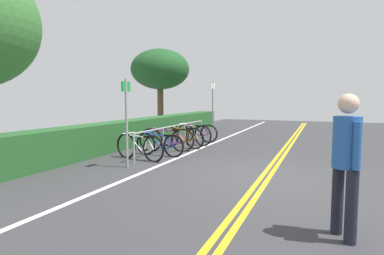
# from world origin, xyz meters

# --- Properties ---
(ground_plane) EXTENTS (35.95, 12.36, 0.05)m
(ground_plane) POSITION_xyz_m (0.00, 0.00, -0.03)
(ground_plane) COLOR #353538
(centre_line_yellow_inner) EXTENTS (32.36, 0.10, 0.00)m
(centre_line_yellow_inner) POSITION_xyz_m (0.00, -0.08, 0.00)
(centre_line_yellow_inner) COLOR gold
(centre_line_yellow_inner) RESTS_ON ground_plane
(centre_line_yellow_outer) EXTENTS (32.36, 0.10, 0.00)m
(centre_line_yellow_outer) POSITION_xyz_m (0.00, 0.08, 0.00)
(centre_line_yellow_outer) COLOR gold
(centre_line_yellow_outer) RESTS_ON ground_plane
(bike_lane_stripe_white) EXTENTS (32.36, 0.12, 0.00)m
(bike_lane_stripe_white) POSITION_xyz_m (0.00, 2.67, 0.00)
(bike_lane_stripe_white) COLOR white
(bike_lane_stripe_white) RESTS_ON ground_plane
(bike_rack) EXTENTS (5.06, 0.05, 0.79)m
(bike_rack) POSITION_xyz_m (2.80, 3.43, 0.60)
(bike_rack) COLOR #9EA0A5
(bike_rack) RESTS_ON ground_plane
(bicycle_0) EXTENTS (0.54, 1.72, 0.75)m
(bicycle_0) POSITION_xyz_m (0.77, 3.55, 0.35)
(bicycle_0) COLOR black
(bicycle_0) RESTS_ON ground_plane
(bicycle_1) EXTENTS (0.46, 1.65, 0.70)m
(bicycle_1) POSITION_xyz_m (1.54, 3.33, 0.33)
(bicycle_1) COLOR black
(bicycle_1) RESTS_ON ground_plane
(bicycle_2) EXTENTS (0.60, 1.74, 0.78)m
(bicycle_2) POSITION_xyz_m (2.32, 3.48, 0.37)
(bicycle_2) COLOR black
(bicycle_2) RESTS_ON ground_plane
(bicycle_3) EXTENTS (0.54, 1.75, 0.76)m
(bicycle_3) POSITION_xyz_m (3.20, 3.33, 0.35)
(bicycle_3) COLOR black
(bicycle_3) RESTS_ON ground_plane
(bicycle_4) EXTENTS (0.67, 1.72, 0.78)m
(bicycle_4) POSITION_xyz_m (4.04, 3.31, 0.37)
(bicycle_4) COLOR black
(bicycle_4) RESTS_ON ground_plane
(bicycle_5) EXTENTS (0.46, 1.66, 0.73)m
(bicycle_5) POSITION_xyz_m (4.77, 3.39, 0.34)
(bicycle_5) COLOR black
(bicycle_5) RESTS_ON ground_plane
(pedestrian) EXTENTS (0.44, 0.32, 1.75)m
(pedestrian) POSITION_xyz_m (-2.66, -1.37, 1.01)
(pedestrian) COLOR #1E1E2D
(pedestrian) RESTS_ON ground_plane
(sign_post_near) EXTENTS (0.36, 0.06, 2.14)m
(sign_post_near) POSITION_xyz_m (-0.22, 3.29, 1.30)
(sign_post_near) COLOR gray
(sign_post_near) RESTS_ON ground_plane
(sign_post_far) EXTENTS (0.36, 0.07, 2.38)m
(sign_post_far) POSITION_xyz_m (6.28, 3.26, 1.42)
(sign_post_far) COLOR gray
(sign_post_far) RESTS_ON ground_plane
(hedge_backdrop) EXTENTS (14.01, 0.82, 0.90)m
(hedge_backdrop) POSITION_xyz_m (4.30, 5.24, 0.45)
(hedge_backdrop) COLOR #235626
(hedge_backdrop) RESTS_ON ground_plane
(tree_mid) EXTENTS (3.22, 3.22, 4.36)m
(tree_mid) POSITION_xyz_m (9.25, 7.30, 3.23)
(tree_mid) COLOR brown
(tree_mid) RESTS_ON ground_plane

